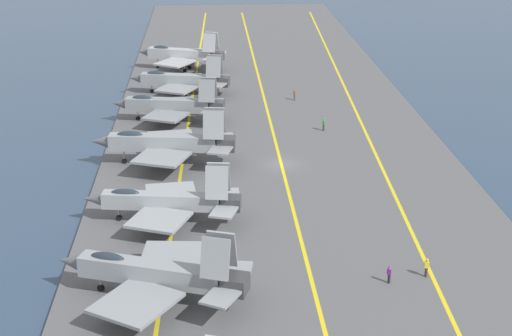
# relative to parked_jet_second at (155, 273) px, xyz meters

# --- Properties ---
(ground_plane) EXTENTS (2000.00, 2000.00, 0.00)m
(ground_plane) POSITION_rel_parked_jet_second_xyz_m (30.08, -13.00, -2.79)
(ground_plane) COLOR #2D425B
(carrier_deck) EXTENTS (227.49, 42.53, 0.40)m
(carrier_deck) POSITION_rel_parked_jet_second_xyz_m (30.08, -13.00, -2.59)
(carrier_deck) COLOR #565659
(carrier_deck) RESTS_ON ground
(deck_stripe_foul_line) EXTENTS (204.54, 9.78, 0.01)m
(deck_stripe_foul_line) POSITION_rel_parked_jet_second_xyz_m (30.08, -24.69, -2.38)
(deck_stripe_foul_line) COLOR yellow
(deck_stripe_foul_line) RESTS_ON carrier_deck
(deck_stripe_centerline) EXTENTS (204.74, 0.36, 0.01)m
(deck_stripe_centerline) POSITION_rel_parked_jet_second_xyz_m (30.08, -13.00, -2.38)
(deck_stripe_centerline) COLOR yellow
(deck_stripe_centerline) RESTS_ON carrier_deck
(deck_stripe_edge_line) EXTENTS (204.66, 6.42, 0.01)m
(deck_stripe_edge_line) POSITION_rel_parked_jet_second_xyz_m (30.08, -1.30, -2.38)
(deck_stripe_edge_line) COLOR yellow
(deck_stripe_edge_line) RESTS_ON carrier_deck
(parked_jet_second) EXTENTS (14.15, 16.31, 6.50)m
(parked_jet_second) POSITION_rel_parked_jet_second_xyz_m (0.00, 0.00, 0.00)
(parked_jet_second) COLOR gray
(parked_jet_second) RESTS_ON carrier_deck
(parked_jet_third) EXTENTS (12.41, 15.71, 6.26)m
(parked_jet_third) POSITION_rel_parked_jet_second_xyz_m (14.78, -0.23, -0.13)
(parked_jet_third) COLOR #93999E
(parked_jet_third) RESTS_ON carrier_deck
(parked_jet_fourth) EXTENTS (13.13, 17.06, 6.90)m
(parked_jet_fourth) POSITION_rel_parked_jet_second_xyz_m (30.89, 0.48, 0.32)
(parked_jet_fourth) COLOR gray
(parked_jet_fourth) RESTS_ON carrier_deck
(parked_jet_fifth) EXTENTS (12.05, 15.63, 6.24)m
(parked_jet_fifth) POSITION_rel_parked_jet_second_xyz_m (47.50, 0.64, -0.05)
(parked_jet_fifth) COLOR gray
(parked_jet_fifth) RESTS_ON carrier_deck
(parked_jet_sixth) EXTENTS (12.03, 15.72, 6.24)m
(parked_jet_sixth) POSITION_rel_parked_jet_second_xyz_m (61.23, -0.46, -0.12)
(parked_jet_sixth) COLOR gray
(parked_jet_sixth) RESTS_ON carrier_deck
(parked_jet_seventh) EXTENTS (14.06, 15.42, 6.73)m
(parked_jet_seventh) POSITION_rel_parked_jet_second_xyz_m (76.51, -0.27, 0.37)
(parked_jet_seventh) COLOR #A8AAAF
(parked_jet_seventh) RESTS_ON carrier_deck
(crew_purple_vest) EXTENTS (0.44, 0.46, 1.65)m
(crew_purple_vest) POSITION_rel_parked_jet_second_xyz_m (1.43, -19.44, -1.49)
(crew_purple_vest) COLOR #232328
(crew_purple_vest) RESTS_ON carrier_deck
(crew_brown_vest) EXTENTS (0.46, 0.42, 1.71)m
(crew_brown_vest) POSITION_rel_parked_jet_second_xyz_m (56.82, -17.47, -1.45)
(crew_brown_vest) COLOR #4C473D
(crew_brown_vest) RESTS_ON carrier_deck
(crew_green_vest) EXTENTS (0.46, 0.40, 1.67)m
(crew_green_vest) POSITION_rel_parked_jet_second_xyz_m (42.21, -19.75, -1.47)
(crew_green_vest) COLOR #383328
(crew_green_vest) RESTS_ON carrier_deck
(crew_yellow_vest) EXTENTS (0.30, 0.40, 1.72)m
(crew_yellow_vest) POSITION_rel_parked_jet_second_xyz_m (2.32, -22.85, -1.45)
(crew_yellow_vest) COLOR #383328
(crew_yellow_vest) RESTS_ON carrier_deck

